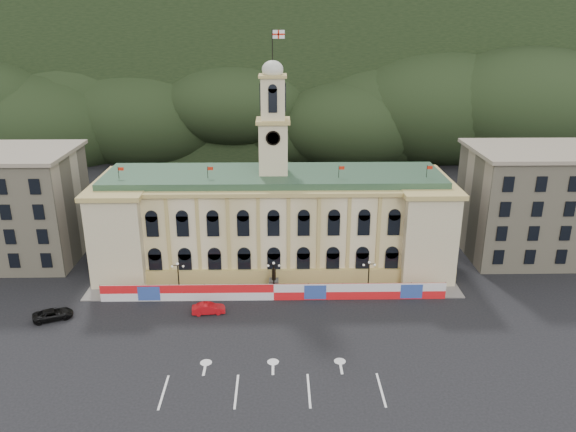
{
  "coord_description": "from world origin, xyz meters",
  "views": [
    {
      "loc": [
        0.78,
        -57.66,
        39.05
      ],
      "look_at": [
        2.11,
        18.0,
        11.88
      ],
      "focal_mm": 35.0,
      "sensor_mm": 36.0,
      "label": 1
    }
  ],
  "objects_px": {
    "lamp_center": "(274,275)",
    "black_suv": "(53,314)",
    "red_sedan": "(209,308)",
    "statue": "(274,283)"
  },
  "relations": [
    {
      "from": "black_suv",
      "to": "statue",
      "type": "bearing_deg",
      "value": -97.87
    },
    {
      "from": "lamp_center",
      "to": "red_sedan",
      "type": "distance_m",
      "value": 10.95
    },
    {
      "from": "red_sedan",
      "to": "black_suv",
      "type": "bearing_deg",
      "value": 86.48
    },
    {
      "from": "lamp_center",
      "to": "black_suv",
      "type": "xyz_separation_m",
      "value": [
        -30.0,
        -6.92,
        -2.35
      ]
    },
    {
      "from": "lamp_center",
      "to": "black_suv",
      "type": "height_order",
      "value": "lamp_center"
    },
    {
      "from": "black_suv",
      "to": "lamp_center",
      "type": "bearing_deg",
      "value": -99.67
    },
    {
      "from": "statue",
      "to": "red_sedan",
      "type": "height_order",
      "value": "statue"
    },
    {
      "from": "red_sedan",
      "to": "black_suv",
      "type": "height_order",
      "value": "red_sedan"
    },
    {
      "from": "lamp_center",
      "to": "black_suv",
      "type": "bearing_deg",
      "value": -167.01
    },
    {
      "from": "lamp_center",
      "to": "red_sedan",
      "type": "relative_size",
      "value": 1.09
    }
  ]
}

